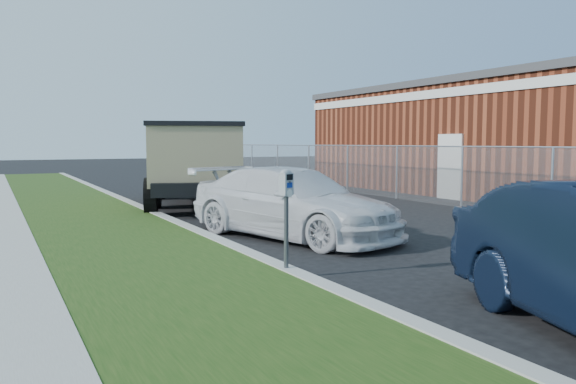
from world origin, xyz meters
name	(u,v)px	position (x,y,z in m)	size (l,w,h in m)	color
ground	(381,247)	(0.00, 0.00, 0.00)	(120.00, 120.00, 0.00)	black
streetside	(41,253)	(-5.57, 2.00, 0.07)	(6.12, 50.00, 0.15)	gray
chainlink_fence	(397,162)	(6.00, 7.00, 1.26)	(0.06, 30.06, 30.00)	slate
brick_building	(499,137)	(12.00, 8.00, 2.13)	(9.20, 14.20, 4.17)	maroon
parking_meter	(286,197)	(-2.62, -1.24, 1.16)	(0.23, 0.19, 1.41)	#3F4247
white_wagon	(290,202)	(-0.90, 1.84, 0.71)	(1.98, 4.86, 1.41)	silver
dump_truck	(195,158)	(-0.67, 8.54, 1.44)	(4.32, 6.96, 2.57)	black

